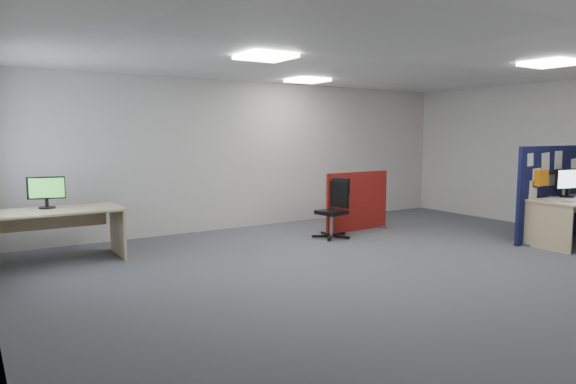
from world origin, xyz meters
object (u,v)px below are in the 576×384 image
second_desk (53,222)px  office_chair (336,205)px  monitor_main (568,181)px  red_divider (357,202)px  monitor_second (46,191)px  navy_divider (552,193)px

second_desk → office_chair: (4.29, -0.70, -0.00)m
monitor_main → red_divider: 3.42m
red_divider → second_desk: size_ratio=0.81×
monitor_second → second_desk: bearing=-58.3°
navy_divider → second_desk: size_ratio=1.08×
navy_divider → red_divider: 3.20m
monitor_main → office_chair: monitor_main is taller
second_desk → monitor_second: (-0.04, 0.13, 0.41)m
red_divider → office_chair: size_ratio=1.45×
monitor_main → monitor_second: size_ratio=1.10×
red_divider → monitor_main: bearing=-52.2°
office_chair → monitor_second: bearing=159.1°
second_desk → navy_divider: bearing=-21.3°
second_desk → office_chair: 4.35m
red_divider → monitor_second: size_ratio=2.98×
navy_divider → red_divider: bearing=132.0°
red_divider → office_chair: (-0.72, -0.28, 0.04)m
red_divider → monitor_second: (-5.05, 0.55, 0.45)m
monitor_main → monitor_second: monitor_main is taller
navy_divider → red_divider: navy_divider is taller
red_divider → second_desk: bearing=172.6°
monitor_main → red_divider: size_ratio=0.37×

